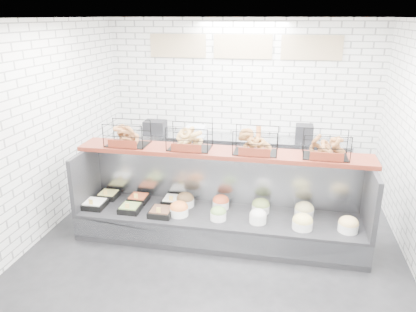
# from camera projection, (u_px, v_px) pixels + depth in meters

# --- Properties ---
(ground) EXTENTS (5.50, 5.50, 0.00)m
(ground) POSITION_uv_depth(u_px,v_px,m) (215.00, 249.00, 5.54)
(ground) COLOR black
(ground) RESTS_ON ground
(room_shell) EXTENTS (5.02, 5.51, 3.01)m
(room_shell) POSITION_uv_depth(u_px,v_px,m) (224.00, 92.00, 5.42)
(room_shell) COLOR white
(room_shell) RESTS_ON ground
(display_case) EXTENTS (4.00, 0.90, 1.20)m
(display_case) POSITION_uv_depth(u_px,v_px,m) (219.00, 216.00, 5.75)
(display_case) COLOR black
(display_case) RESTS_ON ground
(bagel_shelf) EXTENTS (4.10, 0.50, 0.40)m
(bagel_shelf) POSITION_uv_depth(u_px,v_px,m) (222.00, 142.00, 5.57)
(bagel_shelf) COLOR #4C1810
(bagel_shelf) RESTS_ON display_case
(prep_counter) EXTENTS (4.00, 0.60, 1.20)m
(prep_counter) POSITION_uv_depth(u_px,v_px,m) (237.00, 159.00, 7.64)
(prep_counter) COLOR #93969B
(prep_counter) RESTS_ON ground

